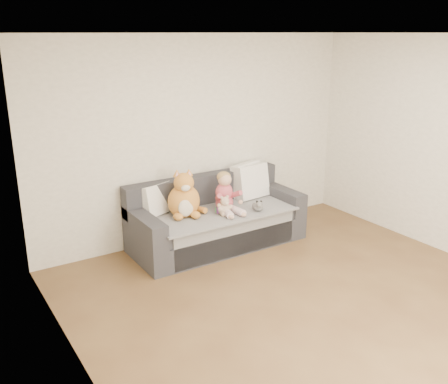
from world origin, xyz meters
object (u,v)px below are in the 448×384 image
at_px(teddy_bear, 225,207).
at_px(sippy_cup, 219,209).
at_px(toddler, 226,194).
at_px(plush_cat, 184,198).
at_px(sofa, 216,221).

relative_size(teddy_bear, sippy_cup, 2.32).
height_order(teddy_bear, sippy_cup, teddy_bear).
bearing_deg(toddler, teddy_bear, -119.38).
xyz_separation_m(toddler, teddy_bear, (-0.10, -0.14, -0.11)).
relative_size(plush_cat, teddy_bear, 2.42).
bearing_deg(sofa, sippy_cup, -108.20).
distance_m(teddy_bear, sippy_cup, 0.11).
relative_size(sofa, plush_cat, 3.60).
relative_size(toddler, plush_cat, 0.83).
xyz_separation_m(plush_cat, sippy_cup, (0.40, -0.15, -0.17)).
height_order(sofa, teddy_bear, sofa).
relative_size(sofa, toddler, 4.31).
bearing_deg(toddler, plush_cat, 175.14).
relative_size(toddler, teddy_bear, 2.02).
xyz_separation_m(sofa, teddy_bear, (-0.02, -0.25, 0.26)).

